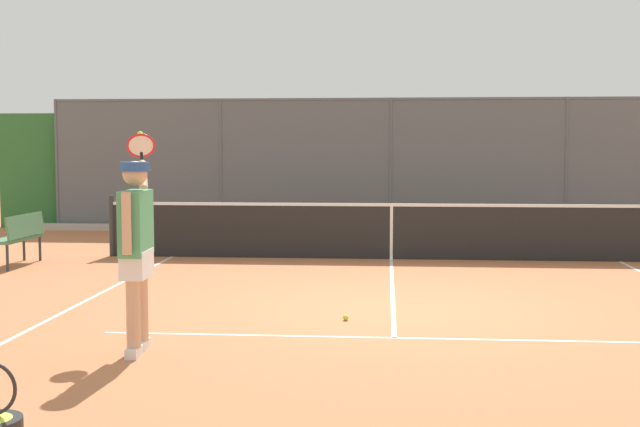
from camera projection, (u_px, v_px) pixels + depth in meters
name	position (u px, v px, depth m)	size (l,w,h in m)	color
ground_plane	(393.00, 309.00, 9.75)	(60.00, 60.00, 0.00)	#B76B42
court_line_markings	(394.00, 343.00, 8.07)	(7.72, 10.70, 0.01)	white
fence_backdrop	(390.00, 172.00, 19.17)	(18.55, 1.37, 3.03)	#565B60
tennis_net	(391.00, 231.00, 14.06)	(9.92, 0.09, 1.07)	#2D2D2D
tennis_player	(136.00, 239.00, 7.61)	(0.52, 1.45, 2.09)	silver
tennis_ball_near_baseline	(346.00, 318.00, 9.11)	(0.07, 0.07, 0.07)	#C1D138
courtside_bench	(20.00, 234.00, 13.28)	(0.40, 1.30, 0.84)	#477A51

